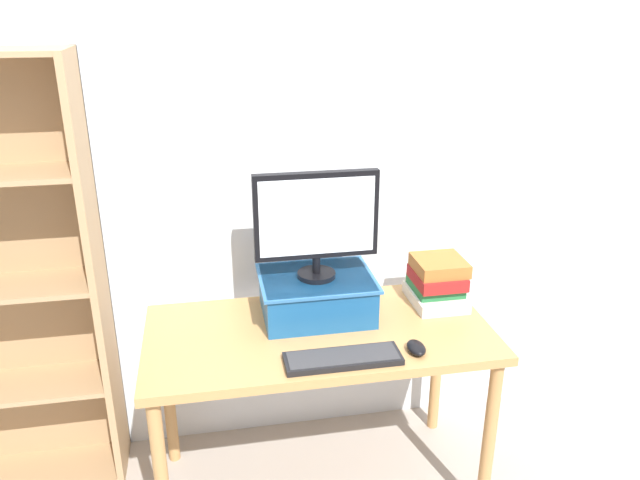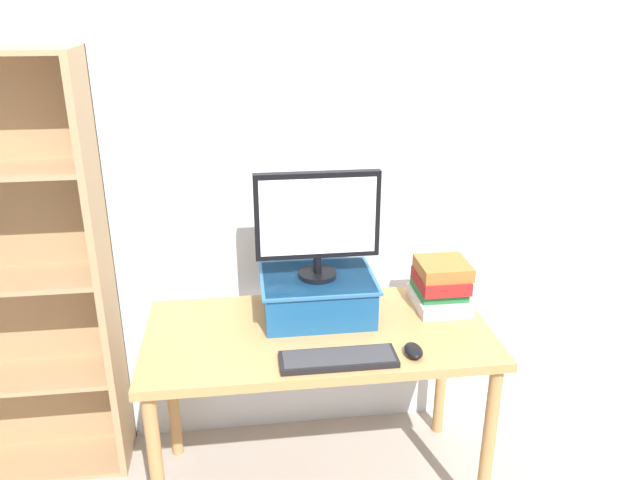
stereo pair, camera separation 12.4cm
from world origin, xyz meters
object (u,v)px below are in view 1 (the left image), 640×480
(desk, at_px, (319,349))
(riser_box, at_px, (316,294))
(computer_monitor, at_px, (316,220))
(book_stack, at_px, (437,282))
(computer_mouse, at_px, (416,348))
(keyboard, at_px, (343,358))

(desk, distance_m, riser_box, 0.22)
(computer_monitor, bearing_deg, riser_box, 90.00)
(desk, bearing_deg, book_stack, 15.01)
(computer_mouse, bearing_deg, desk, 144.62)
(riser_box, distance_m, computer_monitor, 0.32)
(keyboard, bearing_deg, desk, 99.98)
(book_stack, bearing_deg, desk, -164.99)
(desk, distance_m, computer_mouse, 0.40)
(keyboard, distance_m, book_stack, 0.62)
(riser_box, height_order, computer_mouse, riser_box)
(desk, height_order, riser_box, riser_box)
(computer_mouse, xyz_separation_m, book_stack, (0.21, 0.37, 0.07))
(riser_box, distance_m, book_stack, 0.51)
(computer_monitor, xyz_separation_m, book_stack, (0.51, 0.02, -0.31))
(desk, distance_m, computer_monitor, 0.51)
(computer_monitor, bearing_deg, desk, -96.12)
(riser_box, relative_size, keyboard, 1.09)
(computer_monitor, xyz_separation_m, computer_mouse, (0.30, -0.35, -0.39))
(desk, bearing_deg, riser_box, 83.95)
(computer_mouse, relative_size, book_stack, 0.40)
(desk, xyz_separation_m, book_stack, (0.53, 0.14, 0.18))
(riser_box, xyz_separation_m, computer_monitor, (-0.00, -0.00, 0.32))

